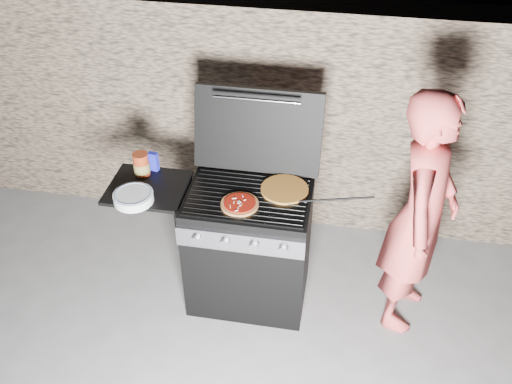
% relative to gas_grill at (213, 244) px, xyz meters
% --- Properties ---
extents(ground, '(50.00, 50.00, 0.00)m').
position_rel_gas_grill_xyz_m(ground, '(0.25, 0.00, -0.46)').
color(ground, slate).
extents(stone_wall, '(8.00, 0.35, 1.80)m').
position_rel_gas_grill_xyz_m(stone_wall, '(0.25, 1.05, 0.44)').
color(stone_wall, '#957B62').
rests_on(stone_wall, ground).
extents(gas_grill, '(1.34, 0.79, 0.91)m').
position_rel_gas_grill_xyz_m(gas_grill, '(0.00, 0.00, 0.00)').
color(gas_grill, black).
rests_on(gas_grill, ground).
extents(pizza_topped, '(0.28, 0.28, 0.03)m').
position_rel_gas_grill_xyz_m(pizza_topped, '(0.22, -0.10, 0.47)').
color(pizza_topped, gold).
rests_on(pizza_topped, gas_grill).
extents(pizza_plain, '(0.40, 0.40, 0.02)m').
position_rel_gas_grill_xyz_m(pizza_plain, '(0.47, 0.10, 0.46)').
color(pizza_plain, gold).
rests_on(pizza_plain, gas_grill).
extents(sauce_jar, '(0.11, 0.11, 0.16)m').
position_rel_gas_grill_xyz_m(sauce_jar, '(-0.49, 0.12, 0.53)').
color(sauce_jar, maroon).
rests_on(sauce_jar, gas_grill).
extents(blue_carton, '(0.07, 0.05, 0.14)m').
position_rel_gas_grill_xyz_m(blue_carton, '(-0.43, 0.18, 0.51)').
color(blue_carton, '#181CB4').
rests_on(blue_carton, gas_grill).
extents(plate_stack, '(0.31, 0.31, 0.06)m').
position_rel_gas_grill_xyz_m(plate_stack, '(-0.45, -0.16, 0.48)').
color(plate_stack, silver).
rests_on(plate_stack, gas_grill).
extents(person, '(0.55, 0.71, 1.72)m').
position_rel_gas_grill_xyz_m(person, '(1.33, 0.05, 0.41)').
color(person, '#D84D4B').
rests_on(person, ground).
extents(tongs, '(0.50, 0.04, 0.10)m').
position_rel_gas_grill_xyz_m(tongs, '(0.78, 0.00, 0.51)').
color(tongs, black).
rests_on(tongs, gas_grill).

